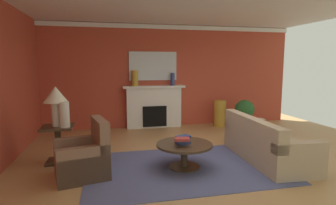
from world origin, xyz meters
TOP-DOWN VIEW (x-y plane):
  - ground_plane at (0.00, 0.00)m, footprint 9.34×9.34m
  - wall_fireplace at (0.00, 3.27)m, footprint 7.78×0.12m
  - ceiling_panel at (0.00, 0.30)m, footprint 7.78×7.02m
  - crown_moulding at (0.00, 3.19)m, footprint 7.78×0.08m
  - area_rug at (-0.48, -0.28)m, footprint 3.44×2.27m
  - fireplace at (-0.45, 3.06)m, footprint 1.80×0.35m
  - mantel_mirror at (-0.45, 3.18)m, footprint 1.41×0.04m
  - sofa at (1.16, -0.22)m, footprint 0.97×2.13m
  - armchair_near_window at (-2.20, -0.28)m, footprint 0.96×0.96m
  - coffee_table at (-0.48, -0.28)m, footprint 1.00×1.00m
  - side_table at (-2.72, 0.53)m, footprint 0.56×0.56m
  - table_lamp at (-2.72, 0.53)m, footprint 0.44×0.44m
  - vase_on_side_table at (-2.57, 0.41)m, footprint 0.19×0.19m
  - vase_tall_corner at (1.50, 2.76)m, footprint 0.36×0.36m
  - vase_mantel_right at (0.10, 3.01)m, footprint 0.12×0.12m
  - vase_mantel_left at (-1.00, 3.01)m, footprint 0.19×0.19m
  - book_red_cover at (-0.51, -0.28)m, footprint 0.26×0.20m
  - book_art_folio at (-0.46, -0.14)m, footprint 0.29×0.23m
  - book_small_novel at (-0.57, -0.45)m, footprint 0.28×0.22m
  - potted_plant at (2.10, 2.37)m, footprint 0.56×0.56m

SIDE VIEW (x-z plane):
  - ground_plane at x=0.00m, z-range 0.00..0.00m
  - area_rug at x=-0.48m, z-range 0.00..0.01m
  - sofa at x=1.16m, z-range -0.13..0.72m
  - armchair_near_window at x=-2.20m, z-range -0.17..0.78m
  - coffee_table at x=-0.48m, z-range 0.11..0.56m
  - vase_tall_corner at x=1.50m, z-range 0.00..0.79m
  - side_table at x=-2.72m, z-range 0.05..0.75m
  - book_red_cover at x=-0.51m, z-range 0.45..0.50m
  - potted_plant at x=2.10m, z-range 0.08..0.91m
  - book_art_folio at x=-0.46m, z-range 0.50..0.56m
  - book_small_novel at x=-0.57m, z-range 0.56..0.60m
  - fireplace at x=-0.45m, z-range -0.03..1.20m
  - vase_on_side_table at x=-2.57m, z-range 0.70..1.17m
  - table_lamp at x=-2.72m, z-range 0.85..1.60m
  - vase_mantel_right at x=0.10m, z-range 1.24..1.60m
  - vase_mantel_left at x=-1.00m, z-range 1.24..1.69m
  - wall_fireplace at x=0.00m, z-range 0.00..3.01m
  - mantel_mirror at x=-0.45m, z-range 1.39..2.22m
  - crown_moulding at x=0.00m, z-range 2.87..2.99m
  - ceiling_panel at x=0.00m, z-range 3.01..3.07m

